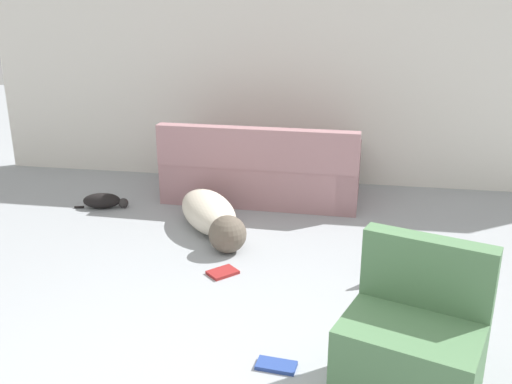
# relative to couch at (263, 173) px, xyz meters

# --- Properties ---
(wall_back) EXTENTS (6.95, 0.06, 2.42)m
(wall_back) POSITION_rel_couch_xyz_m (0.26, 0.66, 0.95)
(wall_back) COLOR silver
(wall_back) RESTS_ON ground_plane
(couch) EXTENTS (1.98, 0.94, 0.81)m
(couch) POSITION_rel_couch_xyz_m (0.00, 0.00, 0.00)
(couch) COLOR #A3757A
(couch) RESTS_ON ground_plane
(dog) EXTENTS (0.92, 1.30, 0.31)m
(dog) POSITION_rel_couch_xyz_m (-0.30, -0.99, -0.11)
(dog) COLOR beige
(dog) RESTS_ON ground_plane
(cat) EXTENTS (0.53, 0.24, 0.15)m
(cat) POSITION_rel_couch_xyz_m (-1.50, -0.58, -0.19)
(cat) COLOR black
(cat) RESTS_ON ground_plane
(laptop_open) EXTENTS (0.40, 0.39, 0.25)m
(laptop_open) POSITION_rel_couch_xyz_m (1.25, -1.71, -0.18)
(laptop_open) COLOR #2D2D33
(laptop_open) RESTS_ON ground_plane
(book_red) EXTENTS (0.26, 0.26, 0.02)m
(book_red) POSITION_rel_couch_xyz_m (-0.02, -1.76, -0.25)
(book_red) COLOR maroon
(book_red) RESTS_ON ground_plane
(book_blue) EXTENTS (0.24, 0.14, 0.02)m
(book_blue) POSITION_rel_couch_xyz_m (0.54, -2.83, -0.25)
(book_blue) COLOR #28428E
(book_blue) RESTS_ON ground_plane
(side_chair) EXTENTS (0.81, 0.74, 0.84)m
(side_chair) POSITION_rel_couch_xyz_m (1.25, -2.97, 0.03)
(side_chair) COLOR #4C754C
(side_chair) RESTS_ON ground_plane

